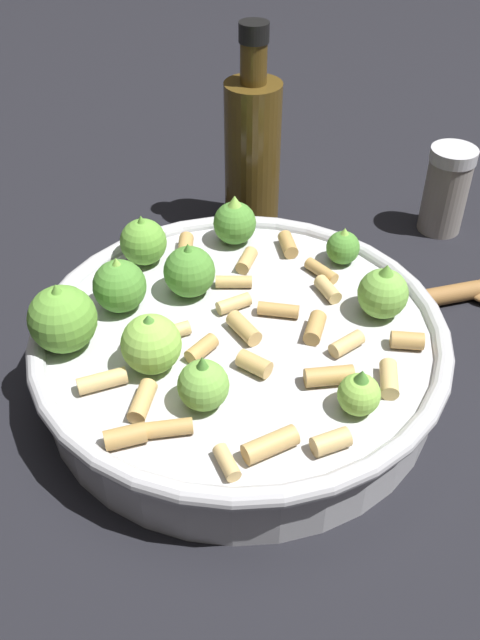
{
  "coord_description": "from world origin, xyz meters",
  "views": [
    {
      "loc": [
        0.19,
        0.31,
        0.37
      ],
      "look_at": [
        0.0,
        0.0,
        0.06
      ],
      "focal_mm": 38.61,
      "sensor_mm": 36.0,
      "label": 1
    }
  ],
  "objects": [
    {
      "name": "olive_oil_bottle",
      "position": [
        -0.13,
        -0.18,
        0.08
      ],
      "size": [
        0.05,
        0.05,
        0.19
      ],
      "color": "#4C3814",
      "rests_on": "ground"
    },
    {
      "name": "wooden_spoon",
      "position": [
        -0.18,
        0.01,
        0.01
      ],
      "size": [
        0.21,
        0.08,
        0.02
      ],
      "color": "olive",
      "rests_on": "ground"
    },
    {
      "name": "cooking_pan",
      "position": [
        0.0,
        -0.0,
        0.03
      ],
      "size": [
        0.3,
        0.3,
        0.1
      ],
      "color": "#B7B7BC",
      "rests_on": "ground"
    },
    {
      "name": "pepper_shaker",
      "position": [
        -0.28,
        -0.07,
        0.04
      ],
      "size": [
        0.04,
        0.04,
        0.08
      ],
      "color": "gray",
      "rests_on": "ground"
    },
    {
      "name": "ground_plane",
      "position": [
        0.0,
        0.0,
        0.0
      ],
      "size": [
        2.4,
        2.4,
        0.0
      ],
      "primitive_type": "plane",
      "color": "black"
    }
  ]
}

